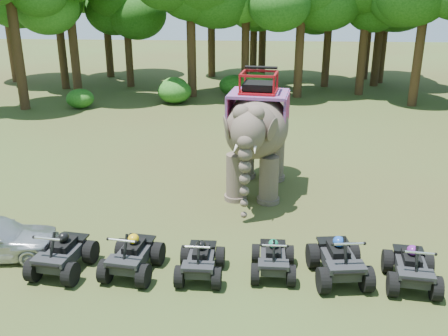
{
  "coord_description": "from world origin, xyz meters",
  "views": [
    {
      "loc": [
        1.01,
        -12.84,
        7.12
      ],
      "look_at": [
        0.0,
        1.2,
        1.9
      ],
      "focal_mm": 40.0,
      "sensor_mm": 36.0,
      "label": 1
    }
  ],
  "objects_px": {
    "atv_3": "(273,254)",
    "atv_4": "(340,255)",
    "elephant": "(257,132)",
    "atv_5": "(412,263)",
    "atv_2": "(200,256)",
    "atv_0": "(62,249)",
    "atv_1": "(132,251)"
  },
  "relations": [
    {
      "from": "atv_0",
      "to": "atv_5",
      "type": "height_order",
      "value": "atv_0"
    },
    {
      "from": "atv_2",
      "to": "atv_3",
      "type": "relative_size",
      "value": 1.03
    },
    {
      "from": "atv_2",
      "to": "atv_5",
      "type": "height_order",
      "value": "atv_5"
    },
    {
      "from": "elephant",
      "to": "atv_2",
      "type": "relative_size",
      "value": 3.3
    },
    {
      "from": "atv_3",
      "to": "atv_4",
      "type": "relative_size",
      "value": 0.84
    },
    {
      "from": "atv_2",
      "to": "atv_3",
      "type": "xyz_separation_m",
      "value": [
        1.86,
        0.25,
        -0.02
      ]
    },
    {
      "from": "atv_0",
      "to": "atv_3",
      "type": "distance_m",
      "value": 5.49
    },
    {
      "from": "elephant",
      "to": "atv_4",
      "type": "xyz_separation_m",
      "value": [
        2.16,
        -5.8,
        -1.51
      ]
    },
    {
      "from": "atv_0",
      "to": "atv_5",
      "type": "relative_size",
      "value": 1.03
    },
    {
      "from": "atv_0",
      "to": "atv_4",
      "type": "relative_size",
      "value": 0.95
    },
    {
      "from": "elephant",
      "to": "atv_4",
      "type": "relative_size",
      "value": 2.85
    },
    {
      "from": "elephant",
      "to": "atv_3",
      "type": "xyz_separation_m",
      "value": [
        0.5,
        -5.71,
        -1.62
      ]
    },
    {
      "from": "elephant",
      "to": "atv_0",
      "type": "height_order",
      "value": "elephant"
    },
    {
      "from": "atv_5",
      "to": "atv_1",
      "type": "bearing_deg",
      "value": -174.16
    },
    {
      "from": "atv_4",
      "to": "atv_1",
      "type": "bearing_deg",
      "value": 173.84
    },
    {
      "from": "atv_0",
      "to": "atv_3",
      "type": "height_order",
      "value": "atv_0"
    },
    {
      "from": "elephant",
      "to": "atv_1",
      "type": "bearing_deg",
      "value": -110.78
    },
    {
      "from": "atv_3",
      "to": "atv_5",
      "type": "xyz_separation_m",
      "value": [
        3.43,
        -0.26,
        0.06
      ]
    },
    {
      "from": "elephant",
      "to": "atv_2",
      "type": "xyz_separation_m",
      "value": [
        -1.36,
        -5.96,
        -1.6
      ]
    },
    {
      "from": "atv_0",
      "to": "atv_4",
      "type": "bearing_deg",
      "value": 9.08
    },
    {
      "from": "atv_1",
      "to": "atv_3",
      "type": "relative_size",
      "value": 1.12
    },
    {
      "from": "atv_0",
      "to": "atv_5",
      "type": "bearing_deg",
      "value": 7.65
    },
    {
      "from": "atv_4",
      "to": "atv_5",
      "type": "height_order",
      "value": "atv_4"
    },
    {
      "from": "atv_2",
      "to": "atv_4",
      "type": "xyz_separation_m",
      "value": [
        3.53,
        0.17,
        0.09
      ]
    },
    {
      "from": "atv_4",
      "to": "atv_5",
      "type": "bearing_deg",
      "value": -13.23
    },
    {
      "from": "atv_3",
      "to": "atv_4",
      "type": "height_order",
      "value": "atv_4"
    },
    {
      "from": "atv_5",
      "to": "atv_2",
      "type": "bearing_deg",
      "value": -173.78
    },
    {
      "from": "atv_1",
      "to": "atv_0",
      "type": "bearing_deg",
      "value": -170.51
    },
    {
      "from": "atv_2",
      "to": "atv_3",
      "type": "height_order",
      "value": "atv_2"
    },
    {
      "from": "atv_2",
      "to": "atv_5",
      "type": "distance_m",
      "value": 5.29
    },
    {
      "from": "elephant",
      "to": "atv_0",
      "type": "distance_m",
      "value": 7.93
    },
    {
      "from": "atv_2",
      "to": "atv_3",
      "type": "distance_m",
      "value": 1.88
    }
  ]
}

